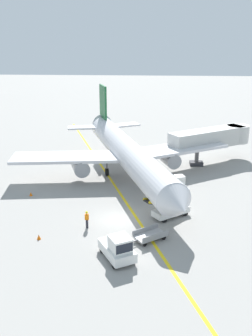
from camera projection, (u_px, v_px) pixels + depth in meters
ground_plane at (119, 220)px, 37.24m from camera, size 300.00×300.00×0.00m
taxi_line_yellow at (124, 199)px, 41.95m from camera, size 26.53×75.67×0.01m
airliner at (126, 152)px, 47.35m from camera, size 27.57×34.30×10.10m
jet_bridge at (215, 138)px, 53.54m from camera, size 12.06×9.16×4.85m
pushback_tug at (118, 248)px, 30.30m from camera, size 3.42×4.07×2.20m
baggage_tug_near_wing at (180, 186)px, 43.15m from camera, size 1.93×2.67×2.10m
belt_loader_forward_hold at (170, 210)px, 37.59m from camera, size 4.76×3.98×2.59m
baggage_cart_loaded at (150, 235)px, 33.36m from camera, size 3.50×2.92×0.94m
ground_crew_marshaller at (87, 219)px, 35.38m from camera, size 0.36×0.24×1.70m
safety_cone_nose_left at (31, 194)px, 42.82m from camera, size 0.36×0.36×0.44m
safety_cone_nose_right at (39, 237)px, 33.58m from camera, size 0.36×0.36×0.44m
safety_cone_wingtip_left at (151, 192)px, 43.47m from camera, size 0.36×0.36×0.44m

